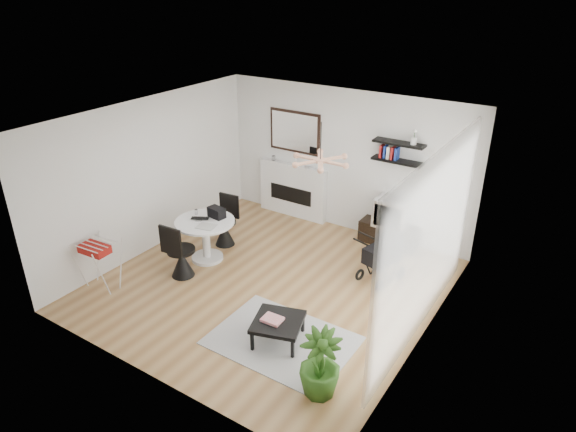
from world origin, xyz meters
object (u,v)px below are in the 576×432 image
Objects in this scene: potted_plant at (320,364)px; drying_rack at (100,264)px; stroller at (384,256)px; fireplace at (293,184)px; dining_table at (206,234)px; coffee_table at (278,323)px; crt_tv at (393,212)px; tv_console at (389,234)px.

drying_rack is at bearing 178.50° from potted_plant.
drying_rack is at bearing -127.97° from stroller.
stroller is at bearing -26.15° from fireplace.
dining_table is 3.63m from potted_plant.
fireplace is at bearing 126.06° from potted_plant.
coffee_table is at bearing 150.89° from potted_plant.
potted_plant is at bearing -79.25° from crt_tv.
fireplace is 4.05m from coffee_table.
fireplace reaches higher than crt_tv.
potted_plant reaches higher than drying_rack.
tv_console is at bearing 87.11° from coffee_table.
stroller is 1.06× the size of potted_plant.
tv_console is at bearing -3.21° from fireplace.
dining_table is (-2.44, -2.23, 0.29)m from tv_console.
fireplace is at bearing 70.85° from drying_rack.
coffee_table is at bearing -93.38° from crt_tv.
fireplace reaches higher than coffee_table.
potted_plant reaches higher than tv_console.
crt_tv is 0.67× the size of potted_plant.
dining_table is at bearing -96.77° from fireplace.
tv_console is at bearing 123.59° from stroller.
drying_rack is (-3.27, -3.80, -0.24)m from crt_tv.
crt_tv is at bearing 100.75° from potted_plant.
crt_tv reaches higher than drying_rack.
fireplace reaches higher than dining_table.
dining_table is 1.77m from drying_rack.
dining_table is at bearing 59.30° from drying_rack.
potted_plant is at bearing -5.27° from drying_rack.
fireplace is 2.20m from crt_tv.
stroller is at bearing 32.83° from drying_rack.
fireplace reaches higher than potted_plant.
potted_plant is (0.94, -0.52, 0.14)m from coffee_table.
drying_rack is (-3.25, -3.80, 0.22)m from tv_console.
tv_console is 1.06× the size of dining_table.
potted_plant is at bearing -53.94° from fireplace.
crt_tv is at bearing 45.49° from drying_rack.
tv_console is at bearing 173.50° from crt_tv.
drying_rack is at bearing -130.46° from tv_console.
fireplace is 2.01× the size of tv_console.
stroller is (0.37, -1.12, 0.20)m from tv_console.
drying_rack is 0.91× the size of potted_plant.
potted_plant reaches higher than coffee_table.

